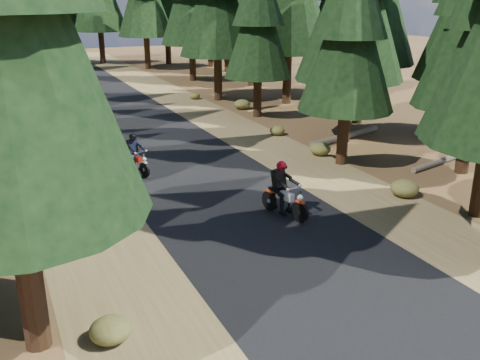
# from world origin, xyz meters

# --- Properties ---
(ground) EXTENTS (120.00, 120.00, 0.00)m
(ground) POSITION_xyz_m (0.00, 0.00, 0.00)
(ground) COLOR #483019
(ground) RESTS_ON ground
(road) EXTENTS (6.00, 100.00, 0.01)m
(road) POSITION_xyz_m (0.00, 5.00, 0.01)
(road) COLOR black
(road) RESTS_ON ground
(shoulder_l) EXTENTS (3.20, 100.00, 0.01)m
(shoulder_l) POSITION_xyz_m (-4.60, 5.00, 0.00)
(shoulder_l) COLOR brown
(shoulder_l) RESTS_ON ground
(shoulder_r) EXTENTS (3.20, 100.00, 0.01)m
(shoulder_r) POSITION_xyz_m (4.60, 5.00, 0.00)
(shoulder_r) COLOR brown
(shoulder_r) RESTS_ON ground
(log_near) EXTENTS (4.88, 1.81, 0.32)m
(log_near) POSITION_xyz_m (8.55, 7.65, 0.16)
(log_near) COLOR #4C4233
(log_near) RESTS_ON ground
(log_far) EXTENTS (3.46, 1.06, 0.24)m
(log_far) POSITION_xyz_m (9.57, 2.60, 0.12)
(log_far) COLOR #4C4233
(log_far) RESTS_ON ground
(understory_shrubs) EXTENTS (14.68, 30.72, 0.59)m
(understory_shrubs) POSITION_xyz_m (1.06, 6.03, 0.26)
(understory_shrubs) COLOR #474C1E
(understory_shrubs) RESTS_ON ground
(rider_lead) EXTENTS (1.15, 2.10, 1.79)m
(rider_lead) POSITION_xyz_m (1.13, 0.59, 0.60)
(rider_lead) COLOR silver
(rider_lead) RESTS_ON road
(rider_follow) EXTENTS (1.03, 1.87, 1.59)m
(rider_follow) POSITION_xyz_m (-2.01, 6.77, 0.54)
(rider_follow) COLOR maroon
(rider_follow) RESTS_ON road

